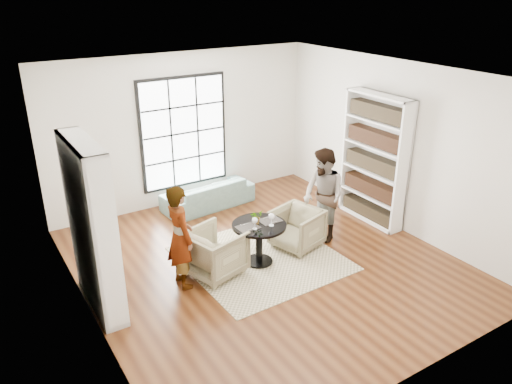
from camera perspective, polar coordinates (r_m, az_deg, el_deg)
ground at (r=8.16m, az=1.12°, el=-8.06°), size 6.00×6.00×0.00m
room_shell at (r=8.01m, az=-0.94°, el=1.38°), size 6.00×6.01×6.00m
rug at (r=8.26m, az=0.55°, el=-7.60°), size 2.41×2.41×0.01m
pedestal_table at (r=7.91m, az=0.35°, el=-4.92°), size 0.86×0.86×0.69m
sofa at (r=10.03m, az=-5.50°, el=-0.23°), size 1.90×0.89×0.54m
armchair_left at (r=7.72m, az=-4.74°, el=-6.88°), size 1.00×0.98×0.74m
armchair_right at (r=8.49m, az=4.66°, el=-4.16°), size 0.93×0.91×0.69m
person_left at (r=7.32m, az=-8.67°, el=-5.09°), size 0.38×0.58×1.59m
person_right at (r=8.60m, az=7.71°, el=-0.42°), size 0.66×0.83×1.64m
placemat_left at (r=7.73m, az=-0.94°, el=-4.05°), size 0.35×0.27×0.01m
placemat_right at (r=7.94m, az=1.60°, el=-3.26°), size 0.35×0.27×0.01m
cutlery_left at (r=7.72m, az=-0.94°, el=-4.01°), size 0.15×0.22×0.01m
cutlery_right at (r=7.94m, az=1.60°, el=-3.22°), size 0.15×0.22×0.01m
wine_glass_left at (r=7.62m, az=-0.14°, el=-3.31°), size 0.09×0.09×0.20m
wine_glass_right at (r=7.72m, az=1.78°, el=-2.86°), size 0.10×0.10×0.21m
flower_centerpiece at (r=7.81m, az=0.03°, el=-2.87°), size 0.23×0.21×0.22m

